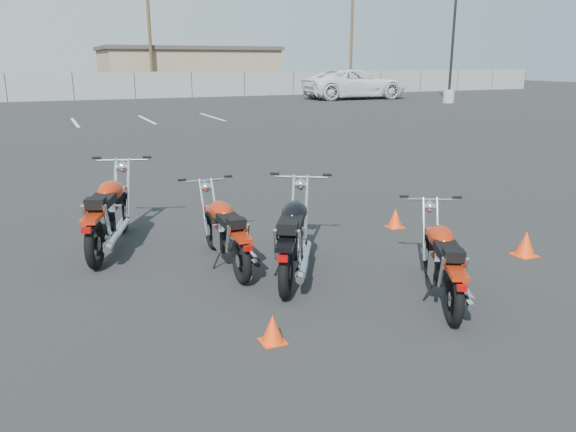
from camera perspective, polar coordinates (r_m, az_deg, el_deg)
name	(u,v)px	position (r m, az deg, el deg)	size (l,w,h in m)	color
ground	(293,285)	(6.51, 0.55, -7.00)	(120.00, 120.00, 0.00)	black
motorcycle_front_red	(109,213)	(7.95, -17.72, 0.26)	(1.22, 2.23, 1.11)	black
motorcycle_second_black	(294,236)	(6.68, 0.58, -2.08)	(1.45, 2.02, 1.05)	black
motorcycle_third_red	(226,232)	(7.04, -6.33, -1.59)	(0.76, 1.96, 0.96)	black
motorcycle_rear_red	(443,261)	(6.23, 15.49, -4.47)	(1.24, 1.83, 0.93)	black
training_cone_near	(395,218)	(8.83, 10.85, -0.21)	(0.25, 0.25, 0.30)	#F03C0C
training_cone_far	(526,244)	(8.04, 22.99, -2.59)	(0.28, 0.28, 0.33)	#F03C0C
training_cone_extra	(273,329)	(5.22, -1.58, -11.37)	(0.22, 0.22, 0.27)	#F03C0C
light_pole_east	(452,56)	(36.98, 16.29, 15.32)	(0.80, 0.70, 10.67)	gray
chainlink_fence	(73,86)	(40.58, -21.00, 12.19)	(80.06, 0.06, 1.80)	gray
tan_building_east	(187,69)	(51.03, -10.20, 14.48)	(14.40, 9.40, 3.70)	#8B7759
utility_pole_c	(149,31)	(45.33, -13.89, 17.78)	(1.80, 0.24, 9.00)	#40301D
utility_pole_d	(352,36)	(52.68, 6.48, 17.72)	(1.80, 0.24, 9.00)	#40301D
parking_line_stripes	(36,124)	(25.59, -24.21, 8.52)	(15.12, 4.00, 0.01)	silver
white_van	(355,75)	(39.81, 6.83, 13.99)	(8.24, 3.30, 3.13)	white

